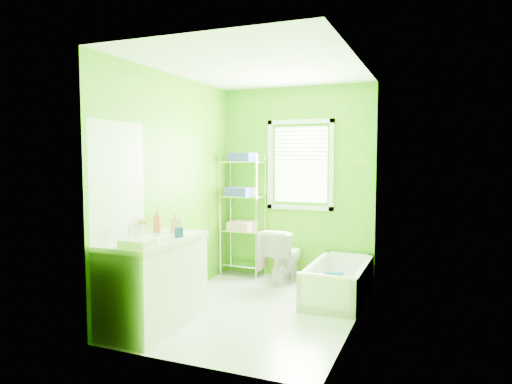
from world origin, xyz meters
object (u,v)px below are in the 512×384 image
at_px(wire_shelf_unit, 244,201).
at_px(vanity, 154,279).
at_px(bathtub, 338,287).
at_px(toilet, 284,255).

bearing_deg(wire_shelf_unit, vanity, -91.58).
bearing_deg(bathtub, wire_shelf_unit, 158.60).
height_order(toilet, wire_shelf_unit, wire_shelf_unit).
height_order(bathtub, toilet, toilet).
bearing_deg(wire_shelf_unit, bathtub, -21.40).
relative_size(vanity, wire_shelf_unit, 0.68).
xyz_separation_m(toilet, vanity, (-0.69, -1.96, 0.10)).
distance_m(vanity, wire_shelf_unit, 2.19).
bearing_deg(toilet, wire_shelf_unit, -8.10).
bearing_deg(vanity, wire_shelf_unit, 88.42).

